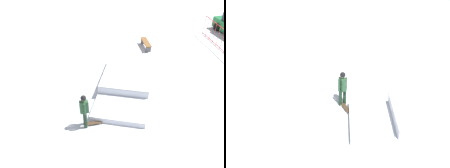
{
  "view_description": "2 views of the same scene",
  "coord_description": "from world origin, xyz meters",
  "views": [
    {
      "loc": [
        10.74,
        -3.11,
        7.96
      ],
      "look_at": [
        1.01,
        -1.21,
        0.9
      ],
      "focal_mm": 38.93,
      "sensor_mm": 36.0,
      "label": 1
    },
    {
      "loc": [
        6.61,
        6.63,
        7.28
      ],
      "look_at": [
        2.85,
        -3.05,
        1.0
      ],
      "focal_mm": 42.67,
      "sensor_mm": 36.0,
      "label": 2
    }
  ],
  "objects": [
    {
      "name": "skateboard",
      "position": [
        2.73,
        -2.41,
        0.08
      ],
      "size": [
        0.28,
        0.81,
        0.09
      ],
      "rotation": [
        0.0,
        0.0,
        1.6
      ],
      "color": "#3F2D1E",
      "rests_on": "ground"
    },
    {
      "name": "skate_ramp",
      "position": [
        0.09,
        -0.22,
        0.32
      ],
      "size": [
        5.98,
        4.42,
        0.74
      ],
      "rotation": [
        0.0,
        0.0,
        -0.38
      ],
      "color": "silver",
      "rests_on": "ground"
    },
    {
      "name": "park_bench",
      "position": [
        -4.18,
        2.24,
        0.36
      ],
      "size": [
        1.61,
        0.46,
        0.48
      ],
      "rotation": [
        0.0,
        0.0,
        3.11
      ],
      "color": "brown",
      "rests_on": "ground"
    },
    {
      "name": "skater",
      "position": [
        2.74,
        -2.78,
        1.01
      ],
      "size": [
        0.44,
        0.4,
        1.73
      ],
      "rotation": [
        0.0,
        0.0,
        1.65
      ],
      "color": "black",
      "rests_on": "ground"
    },
    {
      "name": "ground_plane",
      "position": [
        0.0,
        0.0,
        0.0
      ],
      "size": [
        60.0,
        60.0,
        0.0
      ],
      "primitive_type": "plane",
      "color": "#B2B7C1"
    }
  ]
}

